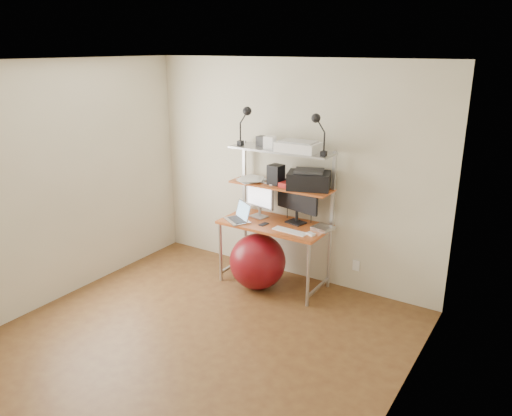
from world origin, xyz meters
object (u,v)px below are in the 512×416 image
(printer, at_px, (309,180))
(laptop, at_px, (240,217))
(exercise_ball, at_px, (258,261))
(monitor_silver, at_px, (260,197))
(monitor_black, at_px, (297,199))

(printer, bearing_deg, laptop, -177.89)
(printer, xyz_separation_m, exercise_ball, (-0.44, -0.32, -0.94))
(laptop, relative_size, printer, 0.74)
(monitor_silver, bearing_deg, exercise_ball, -49.79)
(monitor_silver, height_order, printer, printer)
(printer, bearing_deg, monitor_black, 159.70)
(laptop, distance_m, printer, 0.89)
(laptop, bearing_deg, printer, 52.97)
(monitor_black, bearing_deg, monitor_silver, -161.01)
(monitor_black, bearing_deg, exercise_ball, -120.61)
(monitor_black, relative_size, exercise_ball, 0.88)
(monitor_silver, xyz_separation_m, printer, (0.59, 0.05, 0.27))
(exercise_ball, bearing_deg, monitor_silver, 117.93)
(monitor_silver, height_order, laptop, monitor_silver)
(exercise_ball, bearing_deg, printer, 36.02)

